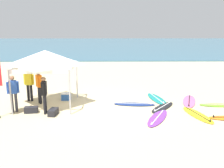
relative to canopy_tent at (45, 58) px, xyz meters
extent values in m
plane|color=beige|center=(2.74, -0.13, -2.38)|extent=(80.00, 80.00, 0.00)
cube|color=#386B84|center=(2.74, 32.32, -2.33)|extent=(80.00, 36.00, 0.10)
cylinder|color=#B7B7BC|center=(-1.30, -1.30, -1.36)|extent=(0.07, 0.07, 2.05)
cylinder|color=#B7B7BC|center=(1.30, -1.30, -1.36)|extent=(0.07, 0.07, 2.05)
cylinder|color=#B7B7BC|center=(-1.30, 1.30, -1.36)|extent=(0.07, 0.07, 2.05)
cylinder|color=#B7B7BC|center=(1.30, 1.30, -1.36)|extent=(0.07, 0.07, 2.05)
cube|color=white|center=(0.00, -1.30, -0.42)|extent=(2.61, 0.03, 0.18)
cube|color=white|center=(0.00, 1.30, -0.42)|extent=(2.61, 0.03, 0.18)
cube|color=white|center=(-1.30, 0.00, -0.42)|extent=(0.03, 2.61, 0.18)
cube|color=white|center=(1.30, 0.00, -0.42)|extent=(0.03, 2.61, 0.18)
pyramid|color=white|center=(0.00, 0.00, 0.02)|extent=(2.73, 2.73, 0.70)
ellipsoid|color=yellow|center=(6.98, -1.51, -2.35)|extent=(1.13, 2.27, 0.07)
cube|color=black|center=(6.98, -1.51, -2.31)|extent=(0.52, 1.82, 0.01)
cone|color=black|center=(7.21, -2.38, -2.25)|extent=(0.09, 0.09, 0.12)
ellipsoid|color=pink|center=(7.22, 0.53, -2.35)|extent=(1.31, 2.41, 0.07)
cube|color=black|center=(7.22, 0.53, -2.31)|extent=(0.65, 1.90, 0.01)
cone|color=black|center=(6.93, -0.37, -2.25)|extent=(0.09, 0.09, 0.12)
ellipsoid|color=navy|center=(4.31, 0.03, -2.35)|extent=(2.09, 0.75, 0.07)
cube|color=white|center=(4.31, 0.03, -2.31)|extent=(1.74, 0.21, 0.01)
cone|color=white|center=(5.14, -0.05, -2.25)|extent=(0.09, 0.09, 0.12)
cone|color=black|center=(7.54, -1.89, -2.25)|extent=(0.09, 0.09, 0.12)
ellipsoid|color=purple|center=(5.14, -1.85, -2.35)|extent=(1.52, 2.30, 0.07)
cube|color=white|center=(5.14, -1.85, -2.31)|extent=(0.86, 1.75, 0.01)
cone|color=white|center=(4.74, -2.69, -2.25)|extent=(0.09, 0.09, 0.12)
ellipsoid|color=black|center=(5.63, -0.44, -2.35)|extent=(1.63, 1.92, 0.07)
cube|color=white|center=(5.63, -0.44, -2.31)|extent=(1.06, 1.38, 0.01)
cone|color=white|center=(5.14, -1.10, -2.25)|extent=(0.09, 0.09, 0.12)
ellipsoid|color=#19847F|center=(5.60, 0.96, -2.35)|extent=(1.06, 2.37, 0.07)
cube|color=white|center=(5.60, 0.96, -2.31)|extent=(0.43, 1.92, 0.01)
cone|color=white|center=(5.78, 0.04, -2.25)|extent=(0.09, 0.09, 0.12)
ellipsoid|color=#7AD12D|center=(8.50, -0.16, -2.35)|extent=(1.92, 0.66, 0.07)
cube|color=white|center=(8.50, -0.16, -2.31)|extent=(1.61, 0.17, 0.01)
cylinder|color=black|center=(-0.53, 0.42, -1.94)|extent=(0.13, 0.13, 0.88)
cylinder|color=black|center=(-0.43, 0.27, -1.94)|extent=(0.13, 0.13, 0.88)
cube|color=orange|center=(-0.48, 0.35, -1.20)|extent=(0.38, 0.42, 0.60)
sphere|color=#9E7051|center=(-0.48, 0.35, -0.78)|extent=(0.21, 0.21, 0.21)
cylinder|color=orange|center=(-0.60, 0.54, -1.22)|extent=(0.09, 0.09, 0.54)
cylinder|color=orange|center=(-0.36, 0.15, -1.22)|extent=(0.09, 0.09, 0.54)
cylinder|color=#383842|center=(-1.41, -0.95, -1.94)|extent=(0.13, 0.13, 0.88)
cylinder|color=#383842|center=(-1.25, -0.88, -1.94)|extent=(0.13, 0.13, 0.88)
cube|color=#2851B2|center=(-1.33, -0.91, -1.20)|extent=(0.42, 0.34, 0.60)
sphere|color=#9E7051|center=(-1.33, -0.91, -0.78)|extent=(0.21, 0.21, 0.21)
cylinder|color=#2851B2|center=(-1.54, -1.00, -1.22)|extent=(0.09, 0.09, 0.54)
cylinder|color=#2851B2|center=(-1.12, -0.82, -1.22)|extent=(0.09, 0.09, 0.54)
cylinder|color=black|center=(0.16, -1.25, -1.94)|extent=(0.13, 0.13, 0.88)
cylinder|color=black|center=(0.14, -1.07, -1.94)|extent=(0.13, 0.13, 0.88)
cube|color=black|center=(0.15, -1.16, -1.20)|extent=(0.26, 0.38, 0.60)
sphere|color=#9E7051|center=(0.15, -1.16, -0.78)|extent=(0.21, 0.21, 0.21)
cylinder|color=black|center=(0.17, -1.39, -1.22)|extent=(0.09, 0.09, 0.54)
cylinder|color=black|center=(0.12, -0.93, -1.22)|extent=(0.09, 0.09, 0.54)
cylinder|color=black|center=(-1.20, 0.77, -1.94)|extent=(0.13, 0.13, 0.88)
cylinder|color=black|center=(-1.02, 0.75, -1.94)|extent=(0.13, 0.13, 0.88)
cube|color=yellow|center=(-1.11, 0.76, -1.20)|extent=(0.39, 0.27, 0.60)
sphere|color=#9E7051|center=(-1.11, 0.76, -0.78)|extent=(0.21, 0.21, 0.21)
cylinder|color=yellow|center=(-1.34, 0.79, -1.22)|extent=(0.09, 0.09, 0.54)
cylinder|color=yellow|center=(-0.88, 0.73, -1.22)|extent=(0.09, 0.09, 0.54)
cube|color=#232328|center=(0.54, -1.38, -2.24)|extent=(0.40, 0.64, 0.28)
cube|color=#232328|center=(-0.53, -1.06, -2.24)|extent=(0.64, 0.40, 0.28)
cube|color=#2D60B7|center=(0.76, 0.91, -2.21)|extent=(0.48, 0.34, 0.34)
cube|color=white|center=(0.76, 0.91, -2.02)|extent=(0.50, 0.36, 0.05)
camera|label=1|loc=(3.06, -12.39, 1.70)|focal=41.75mm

